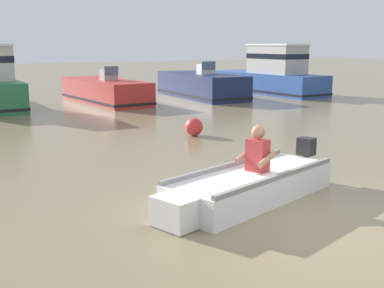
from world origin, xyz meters
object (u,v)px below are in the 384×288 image
object	(u,v)px
moored_boat_navy	(201,86)
moored_boat_blue	(271,75)
rowboat_with_person	(249,185)
moored_boat_red	(105,92)
mooring_buoy	(194,127)

from	to	relation	value
moored_boat_navy	moored_boat_blue	world-z (taller)	moored_boat_blue
rowboat_with_person	moored_boat_navy	bearing A→B (deg)	61.97
moored_boat_navy	moored_boat_blue	size ratio (longest dim) A/B	0.81
moored_boat_red	moored_boat_navy	xyz separation A→B (m)	(4.56, -0.30, 0.07)
moored_boat_blue	rowboat_with_person	bearing A→B (deg)	-129.69
moored_boat_navy	moored_boat_red	bearing A→B (deg)	176.21
rowboat_with_person	moored_boat_blue	distance (m)	17.61
moored_boat_blue	mooring_buoy	world-z (taller)	moored_boat_blue
mooring_buoy	moored_boat_blue	bearing A→B (deg)	41.87
rowboat_with_person	mooring_buoy	xyz separation A→B (m)	(2.07, 5.33, -0.01)
moored_boat_red	moored_boat_navy	world-z (taller)	moored_boat_navy
moored_boat_blue	mooring_buoy	size ratio (longest dim) A/B	14.18
rowboat_with_person	mooring_buoy	size ratio (longest dim) A/B	7.57
moored_boat_red	moored_boat_blue	xyz separation A→B (m)	(8.56, -0.36, 0.43)
rowboat_with_person	moored_boat_navy	size ratio (longest dim) A/B	0.66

